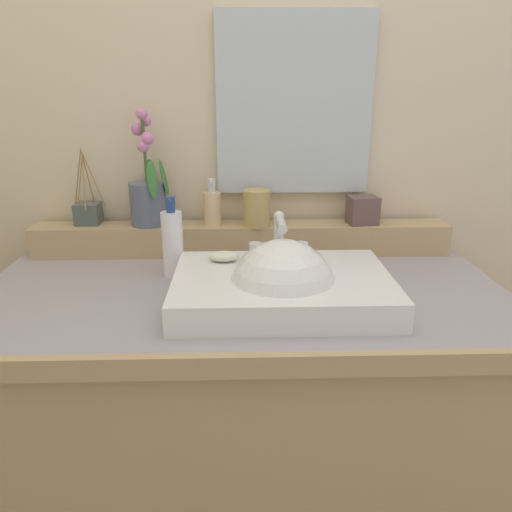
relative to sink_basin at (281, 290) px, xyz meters
name	(u,v)px	position (x,y,z in m)	size (l,w,h in m)	color
wall_back	(239,93)	(-0.09, 0.52, 0.40)	(2.77, 0.20, 2.53)	beige
vanity_cabinet	(242,432)	(-0.09, 0.09, -0.44)	(1.23, 0.65, 0.83)	tan
back_ledge	(241,239)	(-0.09, 0.35, 0.01)	(1.16, 0.10, 0.08)	tan
sink_basin	(281,290)	(0.00, 0.00, 0.00)	(0.47, 0.34, 0.27)	white
soap_bar	(222,256)	(-0.13, 0.10, 0.04)	(0.07, 0.04, 0.02)	beige
potted_plant	(147,193)	(-0.34, 0.35, 0.14)	(0.12, 0.12, 0.31)	slate
soap_dispenser	(211,207)	(-0.17, 0.35, 0.11)	(0.05, 0.05, 0.13)	#E0BA8C
tumbler_cup	(256,208)	(-0.05, 0.33, 0.10)	(0.07, 0.07, 0.10)	tan
reed_diffuser	(87,212)	(-0.52, 0.37, 0.09)	(0.10, 0.09, 0.21)	#46524D
trinket_box	(362,210)	(0.25, 0.35, 0.09)	(0.08, 0.06, 0.08)	brown
lotion_bottle	(171,242)	(-0.26, 0.18, 0.06)	(0.05, 0.05, 0.20)	white
mirror	(293,105)	(0.06, 0.40, 0.37)	(0.42, 0.02, 0.48)	silver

